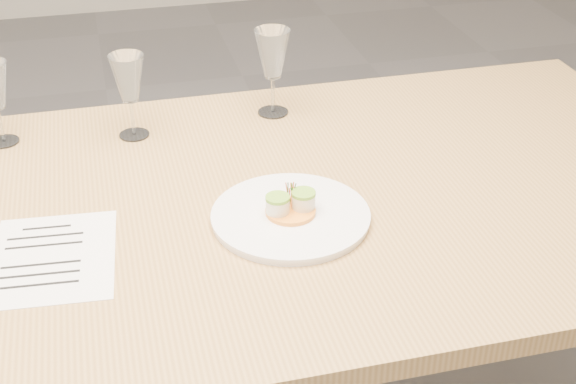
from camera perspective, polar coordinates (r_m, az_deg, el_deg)
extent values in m
cube|color=tan|center=(1.56, -11.25, -2.16)|extent=(2.40, 1.00, 0.04)
cylinder|color=tan|center=(2.38, 16.23, -0.92)|extent=(0.07, 0.07, 0.71)
cylinder|color=white|center=(1.50, 0.19, -1.79)|extent=(0.29, 0.29, 0.01)
cylinder|color=white|center=(1.49, 0.19, -1.60)|extent=(0.30, 0.30, 0.01)
cylinder|color=#FFA230|center=(1.49, 0.19, -1.41)|extent=(0.09, 0.09, 0.01)
cylinder|color=beige|center=(1.47, -0.74, -0.97)|extent=(0.04, 0.04, 0.03)
cylinder|color=beige|center=(1.49, 1.11, -0.63)|extent=(0.04, 0.04, 0.03)
cylinder|color=#84B933|center=(1.46, -0.74, -0.42)|extent=(0.05, 0.05, 0.01)
cylinder|color=#84B933|center=(1.48, 1.12, -0.08)|extent=(0.05, 0.05, 0.01)
cylinder|color=tan|center=(1.47, 2.83, -2.22)|extent=(0.05, 0.05, 0.00)
cube|color=white|center=(1.46, -16.35, -4.48)|extent=(0.23, 0.29, 0.00)
cube|color=black|center=(1.54, -16.78, -2.43)|extent=(0.09, 0.01, 0.00)
cube|color=black|center=(1.52, -16.87, -3.03)|extent=(0.13, 0.02, 0.00)
cube|color=black|center=(1.49, -16.97, -3.65)|extent=(0.13, 0.02, 0.00)
cube|color=black|center=(1.45, -17.17, -4.94)|extent=(0.13, 0.02, 0.00)
cube|color=black|center=(1.42, -17.27, -5.62)|extent=(0.13, 0.02, 0.00)
cube|color=black|center=(1.40, -17.38, -6.32)|extent=(0.13, 0.02, 0.00)
cylinder|color=white|center=(1.88, -19.53, 3.40)|extent=(0.07, 0.07, 0.00)
cylinder|color=white|center=(1.86, -19.76, 4.54)|extent=(0.01, 0.01, 0.08)
cylinder|color=white|center=(1.83, -10.87, 4.02)|extent=(0.07, 0.07, 0.00)
cylinder|color=white|center=(1.81, -11.00, 5.22)|extent=(0.01, 0.01, 0.08)
cone|color=white|center=(1.77, -11.30, 7.93)|extent=(0.08, 0.08, 0.11)
cylinder|color=white|center=(1.90, -1.07, 5.70)|extent=(0.07, 0.07, 0.00)
cylinder|color=white|center=(1.88, -1.08, 6.95)|extent=(0.01, 0.01, 0.09)
cone|color=white|center=(1.84, -1.12, 9.80)|extent=(0.08, 0.08, 0.11)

